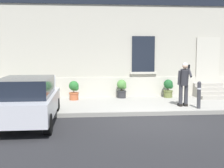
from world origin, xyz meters
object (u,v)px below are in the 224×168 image
object	(u,v)px
bollard_near_person	(199,94)
planter_olive	(168,88)
planter_cream	(24,90)
planter_charcoal	(122,88)
hatchback_car_silver	(27,100)
person_on_phone	(184,81)
planter_terracotta	(74,90)

from	to	relation	value
bollard_near_person	planter_olive	size ratio (longest dim) A/B	1.22
planter_cream	planter_olive	bearing A→B (deg)	1.35
bollard_near_person	planter_charcoal	distance (m)	3.88
hatchback_car_silver	bollard_near_person	size ratio (longest dim) A/B	3.90
planter_olive	hatchback_car_silver	bearing A→B (deg)	-145.13
hatchback_car_silver	planter_olive	distance (m)	7.08
bollard_near_person	person_on_phone	world-z (taller)	person_on_phone
hatchback_car_silver	bollard_near_person	bearing A→B (deg)	11.32
person_on_phone	planter_cream	xyz separation A→B (m)	(-6.59, 2.19, -0.54)
bollard_near_person	person_on_phone	size ratio (longest dim) A/B	0.60
bollard_near_person	planter_cream	xyz separation A→B (m)	(-7.03, 2.65, -0.11)
hatchback_car_silver	planter_olive	world-z (taller)	hatchback_car_silver
bollard_near_person	planter_cream	world-z (taller)	bollard_near_person
planter_terracotta	planter_charcoal	distance (m)	2.25
hatchback_car_silver	planter_charcoal	size ratio (longest dim) A/B	4.74
hatchback_car_silver	planter_terracotta	world-z (taller)	hatchback_car_silver
person_on_phone	planter_olive	bearing A→B (deg)	79.09
hatchback_car_silver	planter_cream	bearing A→B (deg)	102.19
person_on_phone	planter_terracotta	xyz separation A→B (m)	(-4.38, 2.04, -0.54)
hatchback_car_silver	planter_cream	size ratio (longest dim) A/B	4.74
hatchback_car_silver	planter_terracotta	size ratio (longest dim) A/B	4.74
hatchback_car_silver	planter_terracotta	distance (m)	3.99
planter_charcoal	planter_olive	size ratio (longest dim) A/B	1.00
planter_terracotta	planter_olive	size ratio (longest dim) A/B	1.00
bollard_near_person	planter_olive	bearing A→B (deg)	97.76
planter_cream	person_on_phone	bearing A→B (deg)	-18.35
planter_terracotta	hatchback_car_silver	bearing A→B (deg)	-110.17
person_on_phone	planter_charcoal	world-z (taller)	person_on_phone
planter_terracotta	planter_charcoal	world-z (taller)	same
planter_charcoal	planter_cream	bearing A→B (deg)	-176.96
person_on_phone	planter_olive	distance (m)	2.41
planter_terracotta	planter_olive	xyz separation A→B (m)	(4.43, 0.30, 0.00)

